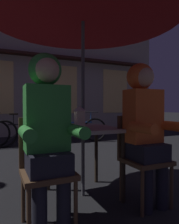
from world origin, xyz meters
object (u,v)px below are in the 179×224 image
Objects in this scene: person_left_hooded at (47,121)px; bicycle_fourth at (77,130)px; person_right_hooded at (145,119)px; chair_right at (141,153)px; book at (67,126)px; lantern at (80,116)px; bicycle_third at (25,132)px; cafe_table at (83,137)px; chair_left at (46,164)px; patio_umbrella at (83,4)px.

bicycle_fourth is at bearing 66.06° from person_left_hooded.
person_left_hooded is 1.00× the size of person_right_hooded.
chair_right is 4.35× the size of book.
person_left_hooded is at bearing -137.27° from lantern.
person_left_hooded reaches higher than bicycle_third.
lantern is (-0.05, -0.03, 0.22)m from cafe_table.
person_left_hooded is at bearing -176.61° from chair_right.
person_right_hooded is 0.82m from book.
chair_left is 0.53× the size of bicycle_fourth.
person_left_hooded and person_right_hooded have the same top height.
lantern is 0.14× the size of bicycle_third.
chair_right is 0.62× the size of person_left_hooded.
book is at bearing 148.99° from patio_umbrella.
cafe_table is 0.53× the size of person_right_hooded.
person_right_hooded reaches higher than cafe_table.
chair_left is at bearing -94.26° from bicycle_third.
person_right_hooded is at bearing -100.45° from bicycle_fourth.
patio_umbrella reaches higher than book.
bicycle_fourth is at bearing 79.39° from chair_right.
person_right_hooded is at bearing -79.58° from bicycle_third.
person_right_hooded is 0.85× the size of bicycle_fourth.
person_right_hooded is at bearing -90.00° from chair_right.
chair_left is at bearing -142.45° from cafe_table.
bicycle_fourth is (0.68, 3.70, -0.50)m from person_right_hooded.
patio_umbrella is at bearing -51.08° from book.
chair_left is at bearing -114.27° from bicycle_fourth.
patio_umbrella reaches higher than person_right_hooded.
chair_left is 0.52× the size of bicycle_third.
patio_umbrella reaches higher than lantern.
cafe_table is 0.23m from lantern.
cafe_table is 0.21m from book.
person_right_hooded is at bearing -41.57° from patio_umbrella.
book is at bearing 53.93° from chair_left.
chair_right reaches higher than bicycle_third.
cafe_table is 0.44× the size of bicycle_third.
lantern is at bearing 143.13° from person_right_hooded.
lantern reaches higher than cafe_table.
bicycle_third is (-0.69, 3.67, -0.14)m from chair_right.
bicycle_fourth is (1.16, 3.27, -0.29)m from cafe_table.
chair_left is (-0.48, -0.37, -1.57)m from patio_umbrella.
chair_right is (0.48, -0.37, -1.57)m from patio_umbrella.
person_left_hooded is 0.85× the size of bicycle_fourth.
book is at bearing 148.99° from cafe_table.
patio_umbrella is at bearing 41.57° from person_left_hooded.
chair_right is at bearing 0.00° from chair_left.
bicycle_third is at bearing 178.62° from bicycle_fourth.
chair_left is (-0.43, -0.34, -0.37)m from lantern.
cafe_table is 0.85× the size of chair_left.
chair_left and chair_right have the same top height.
person_right_hooded is at bearing -59.42° from book.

